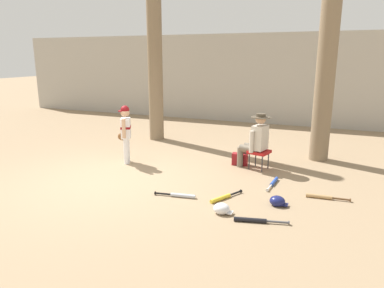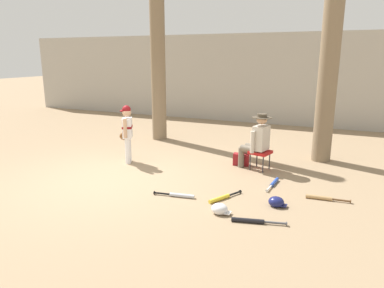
% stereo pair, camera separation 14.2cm
% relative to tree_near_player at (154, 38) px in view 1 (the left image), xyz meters
% --- Properties ---
extents(ground_plane, '(60.00, 60.00, 0.00)m').
position_rel_tree_near_player_xyz_m(ground_plane, '(0.85, -3.56, -2.84)').
color(ground_plane, '#937A5B').
extents(concrete_back_wall, '(18.00, 0.36, 3.13)m').
position_rel_tree_near_player_xyz_m(concrete_back_wall, '(0.85, 3.79, -1.28)').
color(concrete_back_wall, '#ADA89E').
rests_on(concrete_back_wall, ground).
extents(tree_near_player, '(0.65, 0.65, 6.37)m').
position_rel_tree_near_player_xyz_m(tree_near_player, '(0.00, 0.00, 0.00)').
color(tree_near_player, '#7F6B51').
rests_on(tree_near_player, ground).
extents(tree_behind_spectator, '(0.58, 0.58, 5.04)m').
position_rel_tree_near_player_xyz_m(tree_behind_spectator, '(4.49, -0.42, -0.60)').
color(tree_behind_spectator, '#7F6B51').
rests_on(tree_behind_spectator, ground).
extents(young_ballplayer, '(0.49, 0.54, 1.31)m').
position_rel_tree_near_player_xyz_m(young_ballplayer, '(0.49, -2.36, -2.10)').
color(young_ballplayer, white).
rests_on(young_ballplayer, ground).
extents(folding_stool, '(0.49, 0.49, 0.41)m').
position_rel_tree_near_player_xyz_m(folding_stool, '(3.36, -1.68, -2.48)').
color(folding_stool, red).
rests_on(folding_stool, ground).
extents(seated_spectator, '(0.68, 0.54, 1.20)m').
position_rel_tree_near_player_xyz_m(seated_spectator, '(3.26, -1.66, -2.20)').
color(seated_spectator, '#6B6051').
rests_on(seated_spectator, ground).
extents(handbag_beside_stool, '(0.36, 0.22, 0.26)m').
position_rel_tree_near_player_xyz_m(handbag_beside_stool, '(2.91, -1.54, -2.71)').
color(handbag_beside_stool, maroon).
rests_on(handbag_beside_stool, ground).
extents(bat_black_composite, '(0.79, 0.24, 0.07)m').
position_rel_tree_near_player_xyz_m(bat_black_composite, '(3.85, -4.21, -2.81)').
color(bat_black_composite, black).
rests_on(bat_black_composite, ground).
extents(bat_wood_tan, '(0.72, 0.11, 0.07)m').
position_rel_tree_near_player_xyz_m(bat_wood_tan, '(4.72, -2.89, -2.81)').
color(bat_wood_tan, tan).
rests_on(bat_wood_tan, ground).
extents(bat_blue_youth, '(0.11, 0.72, 0.07)m').
position_rel_tree_near_player_xyz_m(bat_blue_youth, '(3.82, -2.50, -2.81)').
color(bat_blue_youth, '#2347AD').
rests_on(bat_blue_youth, ground).
extents(bat_aluminum_silver, '(0.73, 0.17, 0.07)m').
position_rel_tree_near_player_xyz_m(bat_aluminum_silver, '(2.44, -3.76, -2.81)').
color(bat_aluminum_silver, '#B7BCC6').
rests_on(bat_aluminum_silver, ground).
extents(bat_yellow_trainer, '(0.39, 0.69, 0.07)m').
position_rel_tree_near_player_xyz_m(bat_yellow_trainer, '(3.16, -3.57, -2.81)').
color(bat_yellow_trainer, yellow).
rests_on(bat_yellow_trainer, ground).
extents(batting_helmet_navy, '(0.30, 0.23, 0.17)m').
position_rel_tree_near_player_xyz_m(batting_helmet_navy, '(4.05, -3.47, -2.77)').
color(batting_helmet_navy, navy).
rests_on(batting_helmet_navy, ground).
extents(batting_helmet_white, '(0.30, 0.23, 0.18)m').
position_rel_tree_near_player_xyz_m(batting_helmet_white, '(3.31, -4.10, -2.77)').
color(batting_helmet_white, silver).
rests_on(batting_helmet_white, ground).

